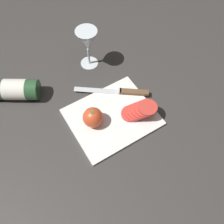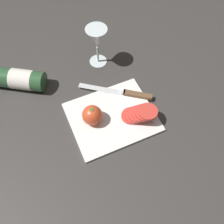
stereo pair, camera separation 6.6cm
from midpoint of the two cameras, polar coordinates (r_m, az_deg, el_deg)
The scene contains 7 objects.
ground_plane at distance 0.94m, azimuth -5.28°, elevation -4.38°, with size 3.00×3.00×0.00m, color #383533.
cutting_board at distance 0.96m, azimuth -1.96°, elevation -1.22°, with size 0.30×0.25×0.01m.
wine_bottle at distance 1.07m, azimuth -23.15°, elevation 4.45°, with size 0.30×0.22×0.08m.
wine_glass at distance 1.04m, azimuth -7.30°, elevation 14.89°, with size 0.08×0.08×0.17m.
whole_tomato at distance 0.92m, azimuth -6.23°, elevation -1.30°, with size 0.07×0.07×0.07m.
knife at distance 1.01m, azimuth 1.29°, elevation 4.31°, with size 0.24×0.19×0.01m.
tomato_slice_stack_near at distance 0.94m, azimuth 3.88°, elevation 0.18°, with size 0.12×0.10×0.06m.
Camera 1 is at (-0.18, -0.39, 0.83)m, focal length 42.00 mm.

